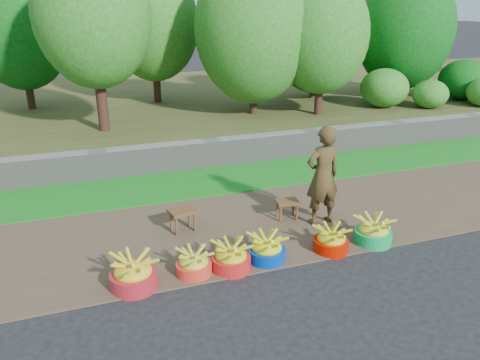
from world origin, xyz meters
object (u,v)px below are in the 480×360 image
object	(u,v)px
stool_left	(183,214)
vendor_woman	(323,176)
basin_b	(194,264)
basin_d	(267,249)
stool_right	(287,204)
basin_a	(133,274)
basin_e	(331,240)
basin_f	(373,232)
basin_c	(231,258)

from	to	relation	value
stool_left	vendor_woman	distance (m)	2.12
basin_b	basin_d	world-z (taller)	basin_d
basin_b	vendor_woman	size ratio (longest dim) A/B	0.30
stool_right	vendor_woman	distance (m)	0.72
basin_a	basin_e	bearing A→B (deg)	-0.18
basin_a	basin_d	bearing A→B (deg)	1.55
basin_f	stool_right	world-z (taller)	basin_f
basin_d	stool_right	bearing A→B (deg)	53.38
basin_e	basin_f	size ratio (longest dim) A/B	0.91
basin_d	basin_b	bearing A→B (deg)	-179.41
basin_a	vendor_woman	xyz separation A→B (m)	(2.89, 0.78, 0.59)
basin_e	basin_f	bearing A→B (deg)	0.59
stool_left	stool_right	world-z (taller)	stool_left
vendor_woman	stool_right	bearing A→B (deg)	-38.39
basin_c	stool_left	xyz separation A→B (m)	(-0.34, 1.21, 0.12)
vendor_woman	basin_f	bearing A→B (deg)	113.90
basin_c	basin_f	xyz separation A→B (m)	(2.08, -0.00, 0.01)
basin_d	basin_e	world-z (taller)	basin_d
basin_e	stool_left	distance (m)	2.14
basin_a	basin_c	size ratio (longest dim) A/B	1.12
basin_f	vendor_woman	xyz separation A→B (m)	(-0.40, 0.79, 0.60)
stool_right	basin_a	bearing A→B (deg)	-156.49
basin_d	vendor_woman	xyz separation A→B (m)	(1.18, 0.74, 0.61)
basin_a	stool_right	world-z (taller)	basin_a
basin_a	vendor_woman	world-z (taller)	vendor_woman
stool_left	basin_f	bearing A→B (deg)	-26.55
basin_a	basin_f	bearing A→B (deg)	-0.03
basin_c	vendor_woman	xyz separation A→B (m)	(1.68, 0.78, 0.61)
basin_e	vendor_woman	bearing A→B (deg)	71.55
basin_e	stool_left	world-z (taller)	basin_e
basin_b	basin_a	bearing A→B (deg)	-177.19
basin_a	basin_c	distance (m)	1.21
basin_f	vendor_woman	bearing A→B (deg)	117.23
basin_c	stool_left	world-z (taller)	basin_c
basin_f	stool_right	size ratio (longest dim) A/B	1.42
basin_a	basin_f	size ratio (longest dim) A/B	1.07
basin_b	basin_f	world-z (taller)	basin_f
basin_a	basin_d	size ratio (longest dim) A/B	1.12
basin_f	stool_right	bearing A→B (deg)	127.30
basin_a	basin_e	xyz separation A→B (m)	(2.63, -0.01, -0.03)
basin_f	basin_c	bearing A→B (deg)	179.95
basin_b	basin_c	size ratio (longest dim) A/B	0.90
basin_b	vendor_woman	xyz separation A→B (m)	(2.15, 0.75, 0.62)
basin_f	stool_right	distance (m)	1.36
basin_a	basin_b	world-z (taller)	basin_a
basin_c	stool_right	xyz separation A→B (m)	(1.26, 1.08, 0.09)
basin_b	stool_right	size ratio (longest dim) A/B	1.22
basin_f	basin_e	bearing A→B (deg)	-179.41
basin_a	stool_right	distance (m)	2.70
basin_c	stool_right	world-z (taller)	basin_c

